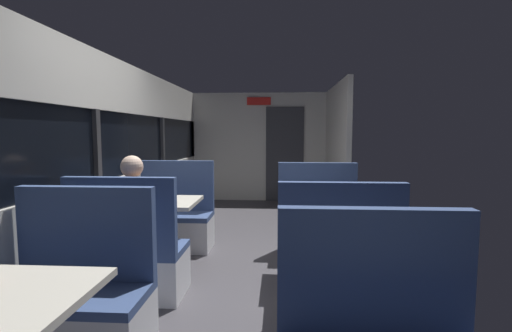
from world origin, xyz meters
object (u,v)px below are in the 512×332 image
at_px(bench_mid_window_facing_end, 130,261).
at_px(bench_mid_window_facing_entry, 175,222).
at_px(bench_rear_aisle_facing_entry, 318,229).
at_px(seated_passenger, 132,235).
at_px(bench_near_window_facing_entry, 76,307).
at_px(dining_table_mid_window, 155,210).
at_px(dining_table_rear_aisle, 326,216).
at_px(bench_rear_aisle_facing_end, 337,274).
at_px(coffee_cup_secondary, 138,198).

xyz_separation_m(bench_mid_window_facing_end, bench_mid_window_facing_entry, (0.00, 1.40, 0.00)).
bearing_deg(bench_rear_aisle_facing_entry, seated_passenger, -147.82).
distance_m(bench_near_window_facing_entry, seated_passenger, 0.96).
distance_m(dining_table_mid_window, dining_table_rear_aisle, 1.80).
distance_m(bench_near_window_facing_entry, dining_table_mid_window, 1.59).
bearing_deg(seated_passenger, bench_rear_aisle_facing_end, -8.65).
bearing_deg(seated_passenger, bench_mid_window_facing_end, -90.00).
xyz_separation_m(bench_near_window_facing_entry, bench_rear_aisle_facing_end, (1.79, 0.66, 0.00)).
xyz_separation_m(bench_near_window_facing_entry, dining_table_mid_window, (0.00, 1.56, 0.31)).
bearing_deg(dining_table_mid_window, seated_passenger, -90.00).
height_order(dining_table_mid_window, bench_mid_window_facing_end, bench_mid_window_facing_end).
distance_m(bench_near_window_facing_entry, coffee_cup_secondary, 1.55).
distance_m(bench_rear_aisle_facing_end, coffee_cup_secondary, 2.15).
relative_size(bench_mid_window_facing_entry, dining_table_rear_aisle, 1.22).
xyz_separation_m(dining_table_rear_aisle, bench_rear_aisle_facing_end, (0.00, -0.70, -0.31)).
bearing_deg(bench_near_window_facing_entry, bench_rear_aisle_facing_end, 20.35).
bearing_deg(seated_passenger, dining_table_rear_aisle, 13.42).
distance_m(bench_rear_aisle_facing_end, bench_rear_aisle_facing_entry, 1.40).
relative_size(bench_mid_window_facing_end, coffee_cup_secondary, 12.22).
height_order(bench_rear_aisle_facing_end, bench_rear_aisle_facing_entry, same).
xyz_separation_m(bench_near_window_facing_entry, coffee_cup_secondary, (-0.15, 1.47, 0.46)).
height_order(bench_near_window_facing_entry, bench_rear_aisle_facing_entry, same).
bearing_deg(bench_near_window_facing_entry, seated_passenger, 90.00).
xyz_separation_m(bench_rear_aisle_facing_end, seated_passenger, (-1.79, 0.27, 0.21)).
relative_size(bench_near_window_facing_entry, bench_mid_window_facing_end, 1.00).
bearing_deg(seated_passenger, dining_table_mid_window, 90.00).
bearing_deg(bench_rear_aisle_facing_end, bench_rear_aisle_facing_entry, 90.00).
relative_size(bench_near_window_facing_entry, dining_table_rear_aisle, 1.22).
bearing_deg(bench_mid_window_facing_end, bench_rear_aisle_facing_end, -6.38).
bearing_deg(bench_mid_window_facing_entry, bench_near_window_facing_entry, -90.00).
relative_size(dining_table_rear_aisle, seated_passenger, 0.71).
xyz_separation_m(dining_table_mid_window, bench_mid_window_facing_end, (0.00, -0.70, -0.31)).
bearing_deg(bench_mid_window_facing_end, bench_rear_aisle_facing_entry, 33.81).
relative_size(bench_mid_window_facing_entry, bench_rear_aisle_facing_entry, 1.00).
relative_size(bench_mid_window_facing_entry, coffee_cup_secondary, 12.22).
distance_m(bench_mid_window_facing_end, bench_rear_aisle_facing_entry, 2.15).
bearing_deg(bench_mid_window_facing_entry, bench_mid_window_facing_end, -90.00).
relative_size(bench_mid_window_facing_entry, seated_passenger, 0.87).
bearing_deg(coffee_cup_secondary, dining_table_mid_window, 30.36).
bearing_deg(bench_rear_aisle_facing_entry, dining_table_rear_aisle, -90.00).
height_order(bench_mid_window_facing_end, seated_passenger, seated_passenger).
height_order(bench_mid_window_facing_entry, seated_passenger, seated_passenger).
height_order(bench_rear_aisle_facing_entry, seated_passenger, seated_passenger).
height_order(bench_near_window_facing_entry, seated_passenger, seated_passenger).
bearing_deg(bench_near_window_facing_entry, bench_mid_window_facing_end, 90.00).
bearing_deg(dining_table_mid_window, coffee_cup_secondary, -149.64).
distance_m(seated_passenger, coffee_cup_secondary, 0.61).
distance_m(dining_table_mid_window, bench_rear_aisle_facing_end, 2.03).
height_order(dining_table_mid_window, bench_rear_aisle_facing_entry, bench_rear_aisle_facing_entry).
height_order(bench_near_window_facing_entry, bench_rear_aisle_facing_end, same).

